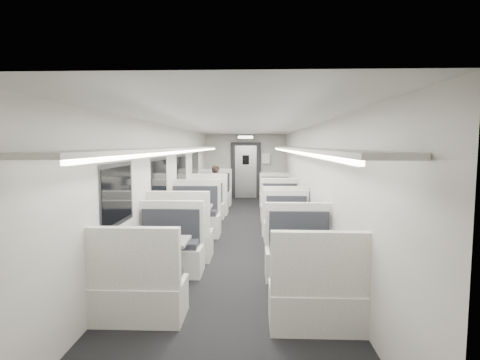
# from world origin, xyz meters

# --- Properties ---
(room) EXTENTS (3.24, 12.24, 2.64)m
(room) POSITION_xyz_m (0.00, 0.00, 1.20)
(room) COLOR black
(room) RESTS_ON ground
(booth_left_a) EXTENTS (1.10, 2.23, 1.19)m
(booth_left_a) POSITION_xyz_m (-1.00, 3.50, 0.40)
(booth_left_a) COLOR white
(booth_left_a) RESTS_ON room
(booth_left_b) EXTENTS (0.99, 2.01, 1.07)m
(booth_left_b) POSITION_xyz_m (-1.00, 1.33, 0.36)
(booth_left_b) COLOR white
(booth_left_b) RESTS_ON room
(booth_left_c) EXTENTS (1.13, 2.29, 1.22)m
(booth_left_c) POSITION_xyz_m (-1.00, -0.78, 0.41)
(booth_left_c) COLOR white
(booth_left_c) RESTS_ON room
(booth_left_d) EXTENTS (1.03, 2.09, 1.12)m
(booth_left_d) POSITION_xyz_m (-1.00, -3.16, 0.37)
(booth_left_d) COLOR white
(booth_left_d) RESTS_ON room
(booth_right_a) EXTENTS (1.00, 2.03, 1.09)m
(booth_right_a) POSITION_xyz_m (1.00, 3.31, 0.36)
(booth_right_a) COLOR white
(booth_right_a) RESTS_ON room
(booth_right_b) EXTENTS (1.02, 2.06, 1.10)m
(booth_right_b) POSITION_xyz_m (1.00, 1.01, 0.37)
(booth_right_b) COLOR white
(booth_right_b) RESTS_ON room
(booth_right_c) EXTENTS (0.96, 1.94, 1.04)m
(booth_right_c) POSITION_xyz_m (1.00, -0.97, 0.35)
(booth_right_c) COLOR white
(booth_right_c) RESTS_ON room
(booth_right_d) EXTENTS (1.03, 2.09, 1.12)m
(booth_right_d) POSITION_xyz_m (1.00, -3.28, 0.37)
(booth_right_d) COLOR white
(booth_right_d) RESTS_ON room
(passenger) EXTENTS (0.56, 0.42, 1.40)m
(passenger) POSITION_xyz_m (-0.84, 3.23, 0.70)
(passenger) COLOR black
(passenger) RESTS_ON room
(window_a) EXTENTS (0.02, 1.18, 0.84)m
(window_a) POSITION_xyz_m (-1.49, 3.40, 1.35)
(window_a) COLOR black
(window_a) RESTS_ON room
(window_b) EXTENTS (0.02, 1.18, 0.84)m
(window_b) POSITION_xyz_m (-1.49, 1.20, 1.35)
(window_b) COLOR black
(window_b) RESTS_ON room
(window_c) EXTENTS (0.02, 1.18, 0.84)m
(window_c) POSITION_xyz_m (-1.49, -1.00, 1.35)
(window_c) COLOR black
(window_c) RESTS_ON room
(window_d) EXTENTS (0.02, 1.18, 0.84)m
(window_d) POSITION_xyz_m (-1.49, -3.20, 1.35)
(window_d) COLOR black
(window_d) RESTS_ON room
(luggage_rack_left) EXTENTS (0.46, 10.40, 0.09)m
(luggage_rack_left) POSITION_xyz_m (-1.24, -0.30, 1.92)
(luggage_rack_left) COLOR white
(luggage_rack_left) RESTS_ON room
(luggage_rack_right) EXTENTS (0.46, 10.40, 0.09)m
(luggage_rack_right) POSITION_xyz_m (1.24, -0.30, 1.92)
(luggage_rack_right) COLOR white
(luggage_rack_right) RESTS_ON room
(vestibule_door) EXTENTS (1.10, 0.13, 2.10)m
(vestibule_door) POSITION_xyz_m (0.00, 5.93, 1.04)
(vestibule_door) COLOR black
(vestibule_door) RESTS_ON room
(exit_sign) EXTENTS (0.62, 0.12, 0.16)m
(exit_sign) POSITION_xyz_m (0.00, 5.44, 2.28)
(exit_sign) COLOR black
(exit_sign) RESTS_ON room
(wall_notice) EXTENTS (0.32, 0.02, 0.40)m
(wall_notice) POSITION_xyz_m (0.75, 5.92, 1.50)
(wall_notice) COLOR white
(wall_notice) RESTS_ON room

